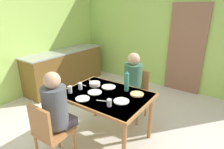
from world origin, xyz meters
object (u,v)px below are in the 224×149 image
(kitchen_counter, at_px, (65,68))
(water_bottle_green_near, at_px, (127,82))
(person_near_diner, at_px, (56,106))
(chair_near_diner, at_px, (49,131))
(chair_far_diner, at_px, (136,91))
(person_far_diner, at_px, (133,79))
(dining_table, at_px, (106,99))
(serving_bowl_center, at_px, (95,84))

(kitchen_counter, xyz_separation_m, water_bottle_green_near, (2.27, -0.83, 0.44))
(person_near_diner, height_order, water_bottle_green_near, person_near_diner)
(kitchen_counter, relative_size, chair_near_diner, 2.46)
(chair_far_diner, bearing_deg, person_far_diner, 90.00)
(dining_table, distance_m, person_near_diner, 0.72)
(chair_near_diner, xyz_separation_m, person_near_diner, (0.00, 0.14, 0.28))
(dining_table, distance_m, serving_bowl_center, 0.37)
(dining_table, bearing_deg, kitchen_counter, 152.47)
(dining_table, xyz_separation_m, chair_near_diner, (-0.27, -0.80, -0.17))
(chair_near_diner, relative_size, person_far_diner, 1.13)
(person_near_diner, xyz_separation_m, water_bottle_green_near, (0.45, 0.93, 0.11))
(person_near_diner, height_order, person_far_diner, same)
(chair_far_diner, bearing_deg, water_bottle_green_near, 102.59)
(serving_bowl_center, bearing_deg, person_near_diner, -85.88)
(person_near_diner, relative_size, water_bottle_green_near, 2.51)
(kitchen_counter, distance_m, water_bottle_green_near, 2.46)
(water_bottle_green_near, bearing_deg, serving_bowl_center, -166.19)
(chair_far_diner, height_order, person_near_diner, person_near_diner)
(dining_table, height_order, person_near_diner, person_near_diner)
(chair_near_diner, relative_size, chair_far_diner, 1.00)
(person_near_diner, bearing_deg, kitchen_counter, 136.14)
(chair_near_diner, xyz_separation_m, person_far_diner, (0.33, 1.46, 0.28))
(dining_table, height_order, chair_near_diner, chair_near_diner)
(serving_bowl_center, bearing_deg, chair_far_diner, 59.72)
(chair_near_diner, relative_size, person_near_diner, 1.13)
(chair_far_diner, distance_m, serving_bowl_center, 0.81)
(kitchen_counter, distance_m, person_far_diner, 2.22)
(chair_far_diner, bearing_deg, person_near_diner, 77.39)
(person_far_diner, relative_size, serving_bowl_center, 4.53)
(kitchen_counter, distance_m, serving_bowl_center, 2.03)
(kitchen_counter, bearing_deg, dining_table, -27.53)
(kitchen_counter, distance_m, chair_near_diner, 2.63)
(person_near_diner, bearing_deg, serving_bowl_center, 94.12)
(person_near_diner, distance_m, water_bottle_green_near, 1.04)
(dining_table, bearing_deg, serving_bowl_center, 156.62)
(dining_table, xyz_separation_m, chair_far_diner, (0.06, 0.80, -0.17))
(person_far_diner, bearing_deg, chair_near_diner, 77.39)
(chair_far_diner, distance_m, person_far_diner, 0.31)
(kitchen_counter, bearing_deg, chair_near_diner, -46.00)
(person_near_diner, xyz_separation_m, serving_bowl_center, (-0.06, 0.80, -0.01))
(chair_near_diner, height_order, water_bottle_green_near, water_bottle_green_near)
(dining_table, distance_m, chair_near_diner, 0.86)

